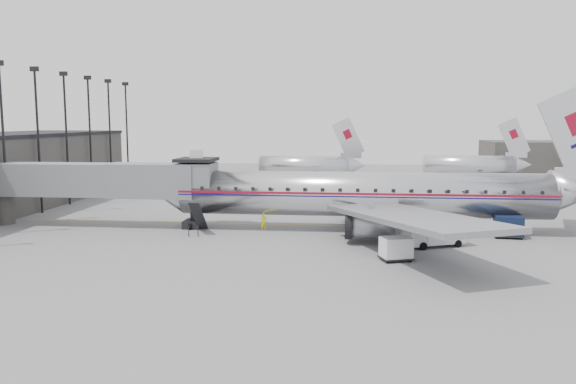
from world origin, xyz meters
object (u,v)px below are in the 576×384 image
(airliner, at_px, (371,194))
(baggage_cart_white, at_px, (396,248))
(baggage_cart_navy, at_px, (508,226))
(service_van, at_px, (434,231))
(ramp_worker, at_px, (264,222))

(airliner, height_order, baggage_cart_white, airliner)
(airliner, relative_size, baggage_cart_navy, 16.09)
(airliner, xyz_separation_m, baggage_cart_navy, (11.30, -2.03, -2.25))
(service_van, bearing_deg, baggage_cart_navy, 8.38)
(airliner, distance_m, ramp_worker, 9.88)
(service_van, distance_m, baggage_cart_navy, 7.81)
(service_van, bearing_deg, ramp_worker, 137.79)
(service_van, relative_size, baggage_cart_navy, 2.04)
(service_van, bearing_deg, baggage_cart_white, -147.27)
(airliner, bearing_deg, baggage_cart_white, -82.99)
(airliner, xyz_separation_m, baggage_cart_white, (1.27, -10.86, -2.35))
(baggage_cart_white, xyz_separation_m, ramp_worker, (-10.79, 9.83, -0.11))
(service_van, xyz_separation_m, ramp_worker, (-14.11, 5.02, -0.42))
(service_van, height_order, baggage_cart_navy, service_van)
(airliner, xyz_separation_m, service_van, (4.60, -6.05, -2.04))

